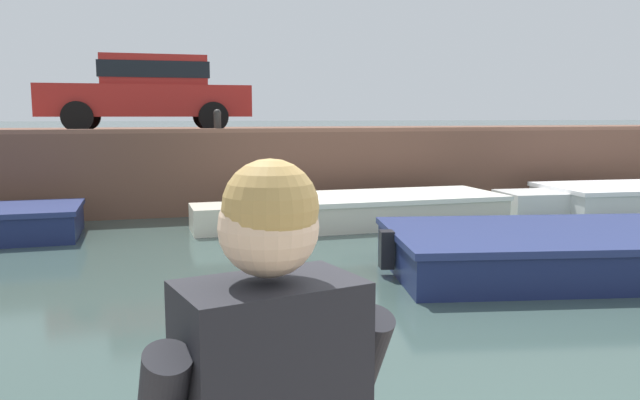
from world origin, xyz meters
name	(u,v)px	position (x,y,z in m)	size (l,w,h in m)	color
ground_plane	(308,282)	(0.00, 5.07, 0.00)	(400.00, 400.00, 0.00)	#384C47
far_quay_wall	(226,163)	(0.00, 13.14, 0.79)	(60.00, 6.00, 1.58)	brown
far_wall_coping	(243,130)	(0.00, 10.26, 1.62)	(60.00, 0.24, 0.08)	brown
boat_moored_central_cream	(360,210)	(1.81, 8.54, 0.26)	(5.46, 1.88, 0.51)	silver
car_left_inner_red	(150,90)	(-1.70, 12.06, 2.42)	(4.20, 1.95, 1.54)	#B2231E
mooring_bollard_mid	(217,120)	(-0.46, 10.39, 1.82)	(0.15, 0.15, 0.45)	#2D2B28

